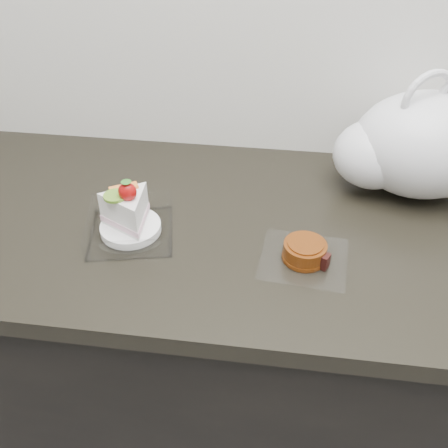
% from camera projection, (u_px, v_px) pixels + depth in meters
% --- Properties ---
extents(counter, '(2.04, 0.64, 0.90)m').
position_uv_depth(counter, '(291.00, 361.00, 1.30)').
color(counter, black).
rests_on(counter, ground).
extents(cake_tray, '(0.20, 0.20, 0.13)m').
position_uv_depth(cake_tray, '(129.00, 219.00, 0.99)').
color(cake_tray, white).
rests_on(cake_tray, counter).
extents(mooncake_wrap, '(0.18, 0.17, 0.04)m').
position_uv_depth(mooncake_wrap, '(305.00, 253.00, 0.94)').
color(mooncake_wrap, white).
rests_on(mooncake_wrap, counter).
extents(plastic_bag, '(0.39, 0.32, 0.28)m').
position_uv_depth(plastic_bag, '(415.00, 146.00, 1.06)').
color(plastic_bag, white).
rests_on(plastic_bag, counter).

